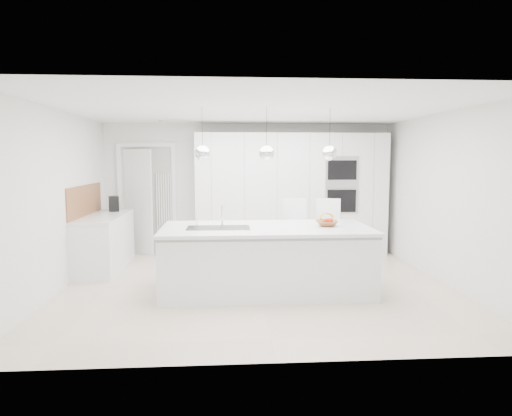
{
  "coord_description": "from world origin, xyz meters",
  "views": [
    {
      "loc": [
        -0.46,
        -6.39,
        1.82
      ],
      "look_at": [
        0.0,
        0.3,
        1.1
      ],
      "focal_mm": 32.0,
      "sensor_mm": 36.0,
      "label": 1
    }
  ],
  "objects": [
    {
      "name": "doorway_frame",
      "position": [
        -1.95,
        2.47,
        1.02
      ],
      "size": [
        1.11,
        0.08,
        2.13
      ],
      "primitive_type": null,
      "color": "white",
      "rests_on": "floor"
    },
    {
      "name": "fruit_bowl",
      "position": [
        0.95,
        -0.24,
        0.94
      ],
      "size": [
        0.35,
        0.35,
        0.08
      ],
      "primitive_type": "imported",
      "rotation": [
        0.0,
        0.0,
        -0.09
      ],
      "color": "#985D34",
      "rests_on": "island_worktop"
    },
    {
      "name": "apple_extra_3",
      "position": [
        0.97,
        -0.26,
        0.97
      ],
      "size": [
        0.08,
        0.08,
        0.08
      ],
      "primitive_type": "sphere",
      "color": "#C61000",
      "rests_on": "fruit_bowl"
    },
    {
      "name": "pendant_left",
      "position": [
        -0.75,
        -0.3,
        1.9
      ],
      "size": [
        0.2,
        0.2,
        0.2
      ],
      "primitive_type": "sphere",
      "color": "white",
      "rests_on": "ceiling"
    },
    {
      "name": "apple_a",
      "position": [
        0.96,
        -0.26,
        0.97
      ],
      "size": [
        0.09,
        0.09,
        0.09
      ],
      "primitive_type": "sphere",
      "color": "#C61000",
      "rests_on": "fruit_bowl"
    },
    {
      "name": "left_worktop",
      "position": [
        -2.45,
        1.2,
        0.88
      ],
      "size": [
        0.62,
        1.82,
        0.04
      ],
      "primitive_type": "cube",
      "color": "white",
      "rests_on": "left_base_cabinets"
    },
    {
      "name": "tall_cabinets",
      "position": [
        0.8,
        2.2,
        1.15
      ],
      "size": [
        3.6,
        0.6,
        2.3
      ],
      "primitive_type": "cube",
      "color": "white",
      "rests_on": "floor"
    },
    {
      "name": "island_tap",
      "position": [
        -0.5,
        -0.1,
        1.05
      ],
      "size": [
        0.02,
        0.02,
        0.3
      ],
      "primitive_type": "cylinder",
      "color": "white",
      "rests_on": "island_worktop"
    },
    {
      "name": "pendant_mid",
      "position": [
        0.1,
        -0.3,
        1.9
      ],
      "size": [
        0.2,
        0.2,
        0.2
      ],
      "primitive_type": "sphere",
      "color": "white",
      "rests_on": "ceiling"
    },
    {
      "name": "espresso_machine",
      "position": [
        -2.43,
        1.81,
        1.03
      ],
      "size": [
        0.23,
        0.29,
        0.27
      ],
      "primitive_type": "cube",
      "rotation": [
        0.0,
        0.0,
        0.31
      ],
      "color": "black",
      "rests_on": "left_worktop"
    },
    {
      "name": "radiator",
      "position": [
        -1.63,
        2.46,
        0.85
      ],
      "size": [
        0.32,
        0.04,
        1.4
      ],
      "primitive_type": null,
      "color": "white",
      "rests_on": "floor"
    },
    {
      "name": "wall_back",
      "position": [
        0.0,
        2.5,
        1.25
      ],
      "size": [
        5.5,
        0.0,
        5.5
      ],
      "primitive_type": "plane",
      "rotation": [
        1.57,
        0.0,
        0.0
      ],
      "color": "white",
      "rests_on": "ground"
    },
    {
      "name": "island_worktop",
      "position": [
        0.1,
        -0.25,
        0.88
      ],
      "size": [
        2.84,
        1.4,
        0.04
      ],
      "primitive_type": "cube",
      "color": "white",
      "rests_on": "island_base"
    },
    {
      "name": "apple_c",
      "position": [
        0.94,
        -0.2,
        0.97
      ],
      "size": [
        0.07,
        0.07,
        0.07
      ],
      "primitive_type": "sphere",
      "color": "#C61000",
      "rests_on": "fruit_bowl"
    },
    {
      "name": "oven_stack",
      "position": [
        1.7,
        1.89,
        1.35
      ],
      "size": [
        0.62,
        0.04,
        1.05
      ],
      "primitive_type": null,
      "color": "#A5A5A8",
      "rests_on": "tall_cabinets"
    },
    {
      "name": "bar_stool_left",
      "position": [
        0.65,
        0.59,
        0.59
      ],
      "size": [
        0.51,
        0.62,
        1.19
      ],
      "primitive_type": null,
      "rotation": [
        0.0,
        0.0,
        -0.25
      ],
      "color": "white",
      "rests_on": "floor"
    },
    {
      "name": "left_base_cabinets",
      "position": [
        -2.45,
        1.2,
        0.43
      ],
      "size": [
        0.6,
        1.8,
        0.86
      ],
      "primitive_type": "cube",
      "color": "white",
      "rests_on": "floor"
    },
    {
      "name": "island_sink",
      "position": [
        -0.55,
        -0.3,
        0.82
      ],
      "size": [
        0.84,
        0.44,
        0.18
      ],
      "primitive_type": null,
      "color": "#3F3F42",
      "rests_on": "island_worktop"
    },
    {
      "name": "oak_backsplash",
      "position": [
        -2.74,
        1.2,
        1.15
      ],
      "size": [
        0.02,
        1.8,
        0.5
      ],
      "primitive_type": "cube",
      "color": "#985D34",
      "rests_on": "wall_left"
    },
    {
      "name": "ceiling",
      "position": [
        0.0,
        0.0,
        2.5
      ],
      "size": [
        5.5,
        5.5,
        0.0
      ],
      "primitive_type": "plane",
      "rotation": [
        3.14,
        0.0,
        0.0
      ],
      "color": "white",
      "rests_on": "wall_back"
    },
    {
      "name": "banana_bunch",
      "position": [
        0.94,
        -0.23,
        1.02
      ],
      "size": [
        0.25,
        0.18,
        0.23
      ],
      "primitive_type": "torus",
      "rotation": [
        1.22,
        0.0,
        0.35
      ],
      "color": "gold",
      "rests_on": "fruit_bowl"
    },
    {
      "name": "wall_left",
      "position": [
        -2.75,
        0.0,
        1.25
      ],
      "size": [
        0.0,
        5.0,
        5.0
      ],
      "primitive_type": "plane",
      "rotation": [
        1.57,
        0.0,
        1.57
      ],
      "color": "white",
      "rests_on": "ground"
    },
    {
      "name": "bar_stool_right",
      "position": [
        1.17,
        0.52,
        0.6
      ],
      "size": [
        0.55,
        0.64,
        1.19
      ],
      "primitive_type": null,
      "rotation": [
        0.0,
        0.0,
        -0.32
      ],
      "color": "white",
      "rests_on": "floor"
    },
    {
      "name": "island_base",
      "position": [
        0.1,
        -0.3,
        0.43
      ],
      "size": [
        2.8,
        1.2,
        0.86
      ],
      "primitive_type": "cube",
      "color": "white",
      "rests_on": "floor"
    },
    {
      "name": "floor",
      "position": [
        0.0,
        0.0,
        0.0
      ],
      "size": [
        5.5,
        5.5,
        0.0
      ],
      "primitive_type": "plane",
      "color": "beige",
      "rests_on": "ground"
    },
    {
      "name": "hallway_door",
      "position": [
        -2.2,
        2.42,
        1.0
      ],
      "size": [
        0.76,
        0.38,
        2.0
      ],
      "primitive_type": "cube",
      "rotation": [
        0.0,
        0.0,
        -0.44
      ],
      "color": "white",
      "rests_on": "floor"
    },
    {
      "name": "pendant_right",
      "position": [
        0.95,
        -0.3,
        1.9
      ],
      "size": [
        0.2,
        0.2,
        0.2
      ],
      "primitive_type": "sphere",
      "color": "white",
      "rests_on": "ceiling"
    },
    {
      "name": "apple_b",
      "position": [
        0.98,
        -0.29,
        0.97
      ],
      "size": [
        0.08,
        0.08,
        0.08
      ],
      "primitive_type": "sphere",
      "color": "#C61000",
      "rests_on": "fruit_bowl"
    }
  ]
}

